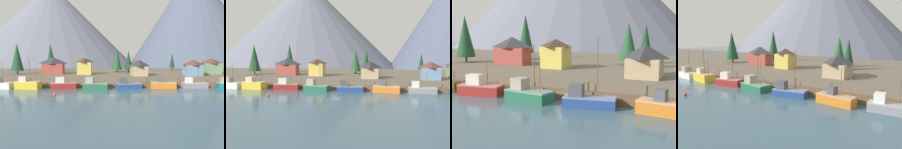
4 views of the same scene
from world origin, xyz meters
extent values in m
cube|color=#3D5B6B|center=(0.00, 20.00, -0.50)|extent=(400.00, 400.00, 1.00)
cube|color=brown|center=(0.00, 2.00, 0.50)|extent=(80.00, 4.00, 1.00)
cylinder|color=brown|center=(-28.00, 0.20, 0.80)|extent=(0.36, 0.36, 1.60)
cylinder|color=brown|center=(-20.00, 0.20, 0.80)|extent=(0.36, 0.36, 1.60)
cylinder|color=brown|center=(-12.00, 0.20, 0.80)|extent=(0.36, 0.36, 1.60)
cylinder|color=brown|center=(-4.00, 0.20, 0.80)|extent=(0.36, 0.36, 1.60)
cylinder|color=brown|center=(4.00, 0.20, 0.80)|extent=(0.36, 0.36, 1.60)
cylinder|color=brown|center=(12.00, 0.20, 0.80)|extent=(0.36, 0.36, 1.60)
cylinder|color=brown|center=(20.00, 0.20, 0.80)|extent=(0.36, 0.36, 1.60)
cylinder|color=brown|center=(28.00, 0.20, 0.80)|extent=(0.36, 0.36, 1.60)
cube|color=#665B4C|center=(0.00, 32.00, 1.25)|extent=(400.00, 56.00, 2.50)
cone|color=slate|center=(-49.42, 126.25, 34.89)|extent=(143.14, 143.14, 69.77)
cone|color=#4C566B|center=(71.90, 126.39, 43.80)|extent=(111.26, 111.26, 87.60)
cube|color=silver|center=(-32.55, -1.98, 0.81)|extent=(7.39, 3.65, 1.61)
cube|color=silver|center=(-32.55, -1.98, 1.71)|extent=(7.39, 3.65, 0.20)
cylinder|color=brown|center=(-31.69, -2.09, 4.78)|extent=(0.14, 0.14, 5.95)
cube|color=gold|center=(-24.41, -2.28, 0.99)|extent=(7.30, 4.21, 1.97)
cube|color=tan|center=(-24.41, -2.28, 2.07)|extent=(7.30, 4.21, 0.20)
cube|color=#B2AD9E|center=(-25.70, -2.07, 2.88)|extent=(2.49, 2.24, 1.41)
cylinder|color=brown|center=(-23.91, -2.36, 5.44)|extent=(0.19, 0.19, 6.54)
cylinder|color=brown|center=(-21.87, -2.69, 4.16)|extent=(0.16, 0.16, 3.97)
cube|color=maroon|center=(-14.43, -2.01, 0.76)|extent=(7.43, 3.72, 1.52)
cube|color=#AD6C6A|center=(-14.43, -2.01, 1.62)|extent=(7.43, 3.72, 0.20)
cube|color=silver|center=(-15.43, -2.17, 2.54)|extent=(2.56, 1.89, 1.64)
cylinder|color=brown|center=(-13.23, -1.81, 3.73)|extent=(0.14, 0.14, 4.01)
cube|color=#1E5B3D|center=(-5.14, -2.28, 0.73)|extent=(7.49, 4.20, 1.46)
cube|color=gray|center=(-5.14, -2.28, 1.56)|extent=(7.49, 4.20, 0.20)
cube|color=gray|center=(-6.90, -2.02, 2.49)|extent=(2.40, 2.30, 1.67)
cylinder|color=brown|center=(-4.18, -2.42, 5.03)|extent=(0.17, 0.17, 6.75)
cylinder|color=brown|center=(-3.15, -2.57, 4.21)|extent=(0.14, 0.14, 5.12)
cube|color=navy|center=(4.33, -2.11, 0.65)|extent=(7.46, 3.91, 1.30)
cube|color=#6C7DA2|center=(4.33, -2.11, 1.40)|extent=(7.46, 3.91, 0.20)
cube|color=#4C4C51|center=(2.47, -2.43, 2.34)|extent=(2.18, 2.25, 1.67)
cylinder|color=brown|center=(5.26, -1.95, 5.46)|extent=(0.15, 0.15, 7.92)
cylinder|color=brown|center=(4.33, -2.11, 3.52)|extent=(2.32, 0.49, 0.46)
cube|color=#CC6B1E|center=(14.28, -1.90, 0.79)|extent=(7.38, 3.52, 1.58)
cube|color=tan|center=(14.28, -1.90, 1.68)|extent=(7.38, 3.52, 0.20)
cube|color=#4C4C51|center=(13.49, -1.80, 2.51)|extent=(1.62, 1.88, 1.45)
cylinder|color=brown|center=(15.21, -2.03, 4.44)|extent=(0.13, 0.13, 5.31)
cylinder|color=brown|center=(16.99, -2.26, 3.61)|extent=(0.11, 0.11, 3.66)
cube|color=gray|center=(23.56, -1.55, 0.69)|extent=(7.20, 2.85, 1.37)
cube|color=#9F9FA2|center=(23.56, -1.55, 1.47)|extent=(7.20, 2.85, 0.20)
cube|color=silver|center=(21.78, -1.63, 2.38)|extent=(1.78, 1.75, 1.62)
cylinder|color=brown|center=(24.56, -1.51, 3.65)|extent=(0.16, 0.16, 4.16)
cube|color=gray|center=(31.93, -2.00, 2.37)|extent=(2.14, 2.03, 1.59)
cube|color=#9E4238|center=(-22.49, 18.87, 4.46)|extent=(7.79, 4.03, 3.91)
pyramid|color=#2D2D33|center=(-22.49, 18.87, 7.65)|extent=(8.18, 4.23, 2.47)
cube|color=tan|center=(9.08, 11.73, 4.13)|extent=(5.42, 6.53, 3.26)
pyramid|color=#2D2D33|center=(9.08, 11.73, 6.90)|extent=(5.69, 6.86, 2.28)
cube|color=#6B8E66|center=(37.65, 18.55, 4.54)|extent=(6.34, 5.58, 4.08)
pyramid|color=brown|center=(37.65, 18.55, 7.51)|extent=(6.65, 5.86, 1.86)
cube|color=#6689A8|center=(27.52, 10.39, 4.38)|extent=(5.34, 5.40, 3.75)
pyramid|color=brown|center=(27.52, 10.39, 7.11)|extent=(5.60, 5.67, 1.72)
cube|color=gold|center=(-10.40, 17.14, 4.74)|extent=(5.09, 4.94, 4.49)
pyramid|color=#422D23|center=(-10.40, 17.14, 7.81)|extent=(5.35, 5.18, 1.64)
cylinder|color=#4C3823|center=(-26.72, 31.62, 3.35)|extent=(0.50, 0.50, 1.70)
cone|color=#194223|center=(-26.72, 31.62, 9.43)|extent=(4.16, 4.16, 10.46)
cylinder|color=#4C3823|center=(28.52, 38.31, 3.24)|extent=(0.50, 0.50, 1.49)
cone|color=#14381E|center=(28.52, 38.31, 7.31)|extent=(2.46, 2.46, 6.64)
cylinder|color=#4C3823|center=(2.12, 29.32, 3.01)|extent=(0.50, 0.50, 1.02)
cone|color=#1E4C28|center=(2.12, 29.32, 7.87)|extent=(4.26, 4.26, 8.70)
cylinder|color=#4C3823|center=(-35.67, 18.06, 3.19)|extent=(0.50, 0.50, 1.37)
cone|color=#194223|center=(-35.67, 18.06, 8.92)|extent=(4.60, 4.60, 10.11)
cylinder|color=#4C3823|center=(6.72, 25.18, 3.02)|extent=(0.50, 0.50, 1.05)
cone|color=#14381E|center=(6.72, 25.18, 7.60)|extent=(3.32, 3.32, 8.11)
sphere|color=#E04C19|center=(-14.11, -14.04, 0.35)|extent=(0.70, 0.70, 0.70)
camera|label=1|loc=(-1.71, -64.17, 9.26)|focal=34.98mm
camera|label=2|loc=(13.81, -69.77, 10.32)|focal=39.85mm
camera|label=3|loc=(18.11, -40.20, 10.40)|focal=48.89mm
camera|label=4|loc=(29.31, -38.93, 12.20)|focal=35.57mm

